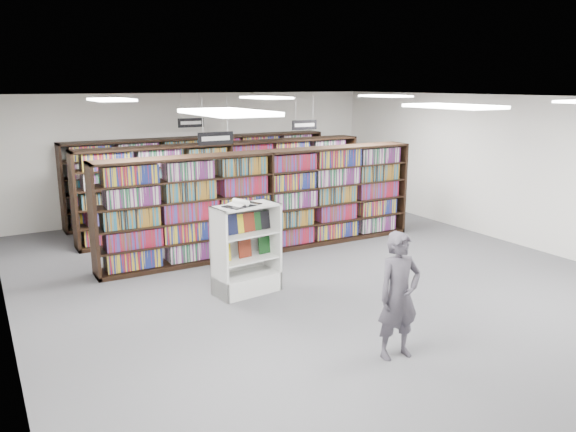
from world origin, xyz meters
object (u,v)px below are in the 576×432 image
bookshelf_row_near (267,202)px  open_book (242,204)px  endcap_display (246,263)px  shopper (399,296)px

bookshelf_row_near → open_book: 2.53m
endcap_display → open_book: open_book is taller
endcap_display → shopper: shopper is taller
open_book → endcap_display: bearing=9.5°
bookshelf_row_near → open_book: (-1.49, -1.99, 0.49)m
bookshelf_row_near → endcap_display: bearing=-126.0°
bookshelf_row_near → endcap_display: bookshelf_row_near is taller
endcap_display → shopper: (0.71, -3.04, 0.32)m
bookshelf_row_near → endcap_display: size_ratio=4.64×
open_book → bookshelf_row_near: bearing=32.3°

